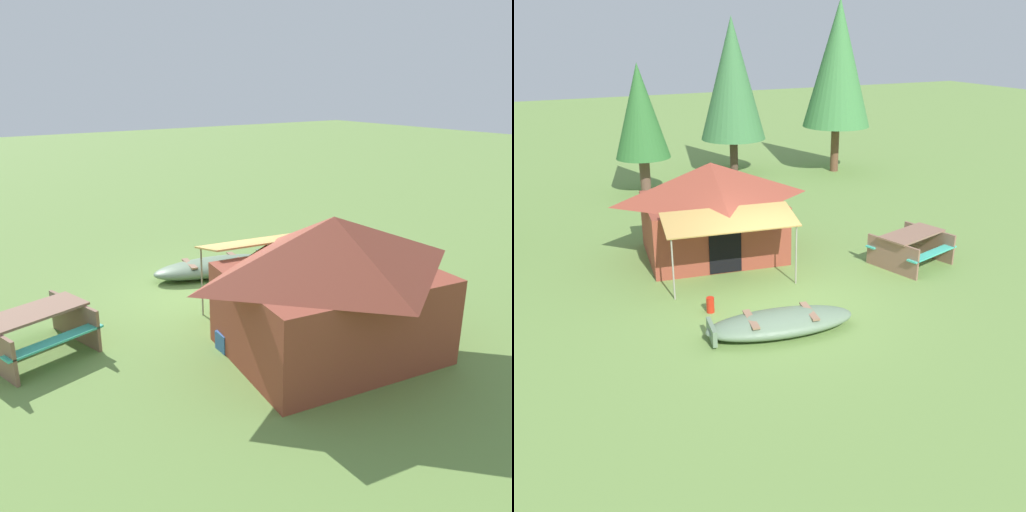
% 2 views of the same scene
% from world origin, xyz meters
% --- Properties ---
extents(ground_plane, '(80.00, 80.00, 0.00)m').
position_xyz_m(ground_plane, '(0.00, 0.00, 0.00)').
color(ground_plane, olive).
extents(beached_rowboat, '(3.00, 1.42, 0.40)m').
position_xyz_m(beached_rowboat, '(-0.59, -1.23, 0.21)').
color(beached_rowboat, slate).
rests_on(beached_rowboat, ground_plane).
extents(canvas_cabin_tent, '(3.86, 4.25, 2.36)m').
position_xyz_m(canvas_cabin_tent, '(-0.31, 3.16, 1.22)').
color(canvas_cabin_tent, brown).
rests_on(canvas_cabin_tent, ground_plane).
extents(picnic_table, '(1.98, 1.86, 0.79)m').
position_xyz_m(picnic_table, '(3.81, 0.51, 0.49)').
color(picnic_table, '#8B644F').
rests_on(picnic_table, ground_plane).
extents(cooler_box, '(0.51, 0.34, 0.33)m').
position_xyz_m(cooler_box, '(0.99, 2.15, 0.16)').
color(cooler_box, '#3565B0').
rests_on(cooler_box, ground_plane).
extents(fuel_can, '(0.22, 0.22, 0.32)m').
position_xyz_m(fuel_can, '(-1.49, 0.13, 0.16)').
color(fuel_can, red).
rests_on(fuel_can, ground_plane).
extents(pine_tree_back_left, '(2.60, 2.60, 6.40)m').
position_xyz_m(pine_tree_back_left, '(7.25, 9.75, 4.07)').
color(pine_tree_back_left, brown).
rests_on(pine_tree_back_left, ground_plane).
extents(pine_tree_back_right, '(2.50, 2.50, 5.79)m').
position_xyz_m(pine_tree_back_right, '(3.56, 11.29, 3.54)').
color(pine_tree_back_right, '#4C362C').
rests_on(pine_tree_back_right, ground_plane).
extents(pine_tree_side, '(1.85, 1.85, 4.34)m').
position_xyz_m(pine_tree_side, '(-0.39, 9.71, 2.76)').
color(pine_tree_side, brown).
rests_on(pine_tree_side, ground_plane).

